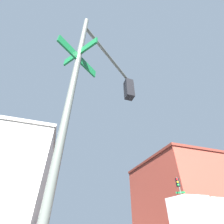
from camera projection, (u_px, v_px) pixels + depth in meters
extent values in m
cylinder|color=#474C47|center=(69.00, 101.00, 2.63)|extent=(0.12, 0.12, 6.02)
cylinder|color=#474C47|center=(110.00, 58.00, 4.94)|extent=(1.90, 1.47, 0.09)
cube|color=black|center=(129.00, 89.00, 5.44)|extent=(0.28, 0.28, 0.80)
sphere|color=red|center=(131.00, 87.00, 5.69)|extent=(0.18, 0.18, 0.18)
sphere|color=orange|center=(131.00, 92.00, 5.54)|extent=(0.18, 0.18, 0.18)
sphere|color=green|center=(132.00, 97.00, 5.39)|extent=(0.18, 0.18, 0.18)
cube|color=#0F5128|center=(78.00, 58.00, 3.35)|extent=(0.90, 0.69, 0.20)
cube|color=#0F5128|center=(80.00, 52.00, 3.48)|extent=(0.63, 0.82, 0.20)
cylinder|color=#474C47|center=(184.00, 208.00, 16.56)|extent=(0.12, 0.12, 5.67)
cylinder|color=#474C47|center=(178.00, 181.00, 16.92)|extent=(1.97, 2.27, 0.09)
cube|color=black|center=(178.00, 182.00, 15.56)|extent=(0.28, 0.28, 0.80)
sphere|color=red|center=(177.00, 179.00, 15.60)|extent=(0.18, 0.18, 0.18)
sphere|color=orange|center=(178.00, 182.00, 15.45)|extent=(0.18, 0.18, 0.18)
sphere|color=green|center=(178.00, 185.00, 15.30)|extent=(0.18, 0.18, 0.18)
cube|color=#0F5128|center=(181.00, 195.00, 17.31)|extent=(0.75, 0.86, 0.20)
cube|color=#0F5128|center=(181.00, 192.00, 17.44)|extent=(0.78, 0.68, 0.20)
cube|color=maroon|center=(210.00, 198.00, 27.78)|extent=(24.11, 15.48, 10.50)
cube|color=#522018|center=(200.00, 168.00, 31.02)|extent=(24.41, 15.78, 0.40)
cube|color=gray|center=(4.00, 155.00, 25.35)|extent=(15.78, 24.41, 0.40)
cube|color=silver|center=(191.00, 217.00, 12.19)|extent=(2.42, 2.56, 2.75)
cube|color=#19232D|center=(177.00, 208.00, 12.24)|extent=(0.12, 2.14, 1.21)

